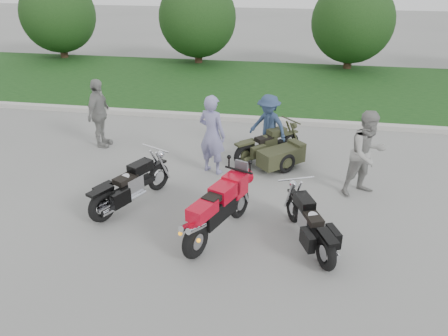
% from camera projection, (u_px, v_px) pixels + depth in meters
% --- Properties ---
extents(ground, '(80.00, 80.00, 0.00)m').
position_uv_depth(ground, '(194.00, 220.00, 8.80)').
color(ground, gray).
rests_on(ground, ground).
extents(curb, '(60.00, 0.30, 0.15)m').
position_uv_depth(curb, '(237.00, 118.00, 14.08)').
color(curb, '#B8B5AD').
rests_on(curb, ground).
extents(grass_strip, '(60.00, 8.00, 0.14)m').
position_uv_depth(grass_strip, '(252.00, 85.00, 17.75)').
color(grass_strip, '#28561D').
rests_on(grass_strip, ground).
extents(tree_far_left, '(3.60, 3.60, 4.00)m').
position_uv_depth(tree_far_left, '(58.00, 15.00, 21.34)').
color(tree_far_left, '#3F2B1C').
rests_on(tree_far_left, ground).
extents(tree_mid_left, '(3.60, 3.60, 4.00)m').
position_uv_depth(tree_mid_left, '(198.00, 18.00, 20.25)').
color(tree_mid_left, '#3F2B1C').
rests_on(tree_mid_left, ground).
extents(tree_mid_right, '(3.60, 3.60, 4.00)m').
position_uv_depth(tree_mid_right, '(353.00, 22.00, 19.17)').
color(tree_mid_right, '#3F2B1C').
rests_on(tree_mid_right, ground).
extents(sportbike_red, '(0.99, 2.09, 1.04)m').
position_uv_depth(sportbike_red, '(217.00, 209.00, 8.03)').
color(sportbike_red, black).
rests_on(sportbike_red, ground).
extents(cruiser_left, '(1.10, 2.10, 0.87)m').
position_uv_depth(cruiser_left, '(129.00, 188.00, 9.11)').
color(cruiser_left, black).
rests_on(cruiser_left, ground).
extents(cruiser_right, '(0.97, 2.00, 0.81)m').
position_uv_depth(cruiser_right, '(311.00, 226.00, 7.86)').
color(cruiser_right, black).
rests_on(cruiser_right, ground).
extents(cruiser_sidecar, '(1.79, 1.85, 0.80)m').
position_uv_depth(cruiser_sidecar, '(274.00, 152.00, 10.92)').
color(cruiser_sidecar, black).
rests_on(cruiser_sidecar, ground).
extents(person_stripe, '(0.83, 0.70, 1.94)m').
position_uv_depth(person_stripe, '(212.00, 135.00, 10.37)').
color(person_stripe, '#8785B4').
rests_on(person_stripe, ground).
extents(person_grey, '(1.18, 1.11, 1.92)m').
position_uv_depth(person_grey, '(367.00, 154.00, 9.40)').
color(person_grey, gray).
rests_on(person_grey, ground).
extents(person_denim, '(1.24, 1.05, 1.66)m').
position_uv_depth(person_denim, '(268.00, 126.00, 11.29)').
color(person_denim, navy).
rests_on(person_denim, ground).
extents(person_back, '(0.48, 1.11, 1.89)m').
position_uv_depth(person_back, '(99.00, 113.00, 11.84)').
color(person_back, gray).
rests_on(person_back, ground).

